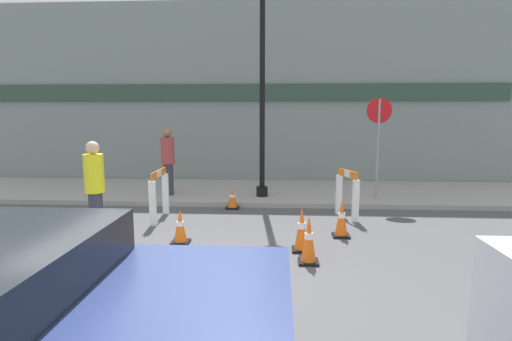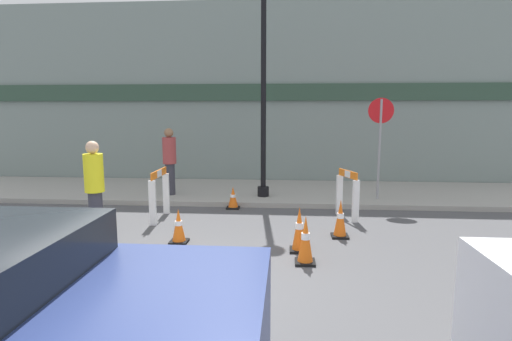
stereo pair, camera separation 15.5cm
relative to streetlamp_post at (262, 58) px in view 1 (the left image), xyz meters
name	(u,v)px [view 1 (the left image)]	position (x,y,z in m)	size (l,w,h in m)	color
ground_plane	(166,294)	(-0.96, -5.26, -3.50)	(60.00, 60.00, 0.00)	#4C4C4F
sidewalk_slab	(228,191)	(-0.96, 0.84, -3.44)	(18.00, 3.20, 0.12)	#9E9B93
storefront_facade	(234,94)	(-0.96, 2.51, -0.75)	(18.00, 0.22, 5.50)	gray
streetlamp_post	(262,58)	(0.00, 0.00, 0.00)	(0.44, 0.44, 5.27)	black
stop_sign	(378,132)	(2.80, -0.07, -1.76)	(0.60, 0.06, 2.43)	gray
barricade_0	(347,193)	(1.85, -1.52, -2.97)	(0.39, 0.73, 1.02)	white
barricade_1	(159,192)	(-2.04, -1.89, -2.93)	(0.14, 0.98, 1.04)	white
traffic_cone_0	(309,240)	(0.87, -4.14, -3.15)	(0.30, 0.30, 0.73)	black
traffic_cone_1	(341,219)	(1.54, -2.83, -3.17)	(0.30, 0.30, 0.69)	black
traffic_cone_2	(232,198)	(-0.65, -0.86, -3.26)	(0.30, 0.30, 0.51)	black
traffic_cone_3	(180,227)	(-1.24, -3.36, -3.22)	(0.30, 0.30, 0.60)	black
traffic_cone_4	(302,230)	(0.79, -3.62, -3.15)	(0.30, 0.30, 0.73)	black
person_worker	(95,186)	(-2.82, -3.10, -2.57)	(0.43, 0.43, 1.72)	#33333D
person_pedestrian	(168,159)	(-2.38, 0.02, -2.47)	(0.41, 0.41, 1.69)	#33333D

